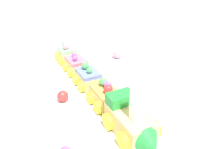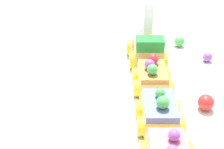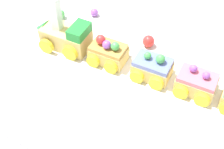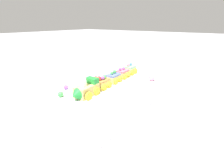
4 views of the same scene
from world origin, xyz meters
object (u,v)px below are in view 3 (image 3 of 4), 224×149
Objects in this scene: cake_car_caramel at (108,53)px; cake_train_locomotive at (63,35)px; gumball_green at (60,14)px; cake_car_strawberry at (196,83)px; gumball_purple at (94,12)px; cake_car_blueberry at (152,68)px; gumball_red at (148,41)px.

cake_train_locomotive is at bearing -0.13° from cake_car_caramel.
gumball_green is (0.18, -0.07, -0.01)m from cake_car_caramel.
cake_car_strawberry is (-0.31, -0.02, -0.01)m from cake_train_locomotive.
cake_train_locomotive reaches higher than gumball_purple.
cake_train_locomotive is 1.73× the size of cake_car_caramel.
cake_car_strawberry is (-0.09, -0.01, -0.00)m from cake_car_blueberry.
cake_car_caramel is 3.31× the size of gumball_green.
gumball_red is (0.14, -0.08, -0.01)m from cake_car_strawberry.
cake_train_locomotive is at bearing 28.41° from gumball_red.
cake_car_caramel is at bearing 179.87° from cake_train_locomotive.
gumball_green is 0.87× the size of gumball_red.
gumball_green is 0.24m from gumball_red.
gumball_purple is at bearing -31.93° from cake_car_blueberry.
cake_train_locomotive reaches higher than cake_car_caramel.
gumball_purple is at bearing -94.41° from cake_train_locomotive.
gumball_red is at bearing -63.73° from cake_car_blueberry.
cake_train_locomotive is 1.73× the size of cake_car_strawberry.
cake_car_caramel is 0.20m from cake_car_strawberry.
cake_train_locomotive is 1.73× the size of cake_car_blueberry.
cake_car_caramel is 0.17m from gumball_purple.
cake_car_blueberry is at bearing 151.13° from gumball_purple.
cake_train_locomotive is at bearing 130.20° from gumball_green.
cake_car_blueberry is at bearing -179.99° from cake_train_locomotive.
gumball_red is at bearing -154.65° from cake_train_locomotive.
cake_car_caramel reaches higher than gumball_purple.
gumball_purple is at bearing -50.95° from cake_car_caramel.
cake_train_locomotive is 0.12m from cake_car_caramel.
cake_train_locomotive is at bearing 0.01° from cake_car_blueberry.
gumball_green is at bearing 3.37° from gumball_red.
cake_car_blueberry is 0.29m from gumball_green.
cake_car_strawberry reaches higher than gumball_green.
gumball_red is (0.05, -0.08, -0.01)m from cake_car_blueberry.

